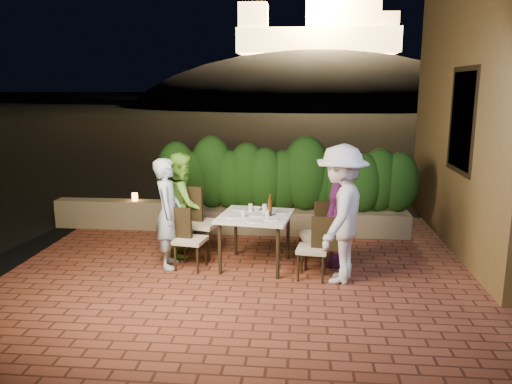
# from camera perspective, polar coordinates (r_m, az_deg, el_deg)

# --- Properties ---
(ground) EXTENTS (400.00, 400.00, 0.00)m
(ground) POSITION_cam_1_polar(r_m,az_deg,el_deg) (6.59, 0.77, -10.39)
(ground) COLOR black
(ground) RESTS_ON ground
(terrace_floor) EXTENTS (7.00, 6.00, 0.15)m
(terrace_floor) POSITION_cam_1_polar(r_m,az_deg,el_deg) (7.08, 1.10, -9.26)
(terrace_floor) COLOR brown
(terrace_floor) RESTS_ON ground
(building_wall) EXTENTS (1.60, 5.00, 5.00)m
(building_wall) POSITION_cam_1_polar(r_m,az_deg,el_deg) (8.65, 27.01, 10.79)
(building_wall) COLOR olive
(building_wall) RESTS_ON ground
(window_pane) EXTENTS (0.08, 1.00, 1.40)m
(window_pane) POSITION_cam_1_polar(r_m,az_deg,el_deg) (7.94, 22.69, 7.54)
(window_pane) COLOR black
(window_pane) RESTS_ON building_wall
(window_frame) EXTENTS (0.06, 1.15, 1.55)m
(window_frame) POSITION_cam_1_polar(r_m,az_deg,el_deg) (7.94, 22.62, 7.55)
(window_frame) COLOR black
(window_frame) RESTS_ON building_wall
(planter) EXTENTS (4.20, 0.55, 0.40)m
(planter) POSITION_cam_1_polar(r_m,az_deg,el_deg) (8.69, 3.33, -3.30)
(planter) COLOR #7C6F4F
(planter) RESTS_ON ground
(hedge) EXTENTS (4.00, 0.70, 1.10)m
(hedge) POSITION_cam_1_polar(r_m,az_deg,el_deg) (8.52, 3.39, 1.57)
(hedge) COLOR #163B10
(hedge) RESTS_ON planter
(parapet) EXTENTS (2.20, 0.30, 0.50)m
(parapet) POSITION_cam_1_polar(r_m,az_deg,el_deg) (9.27, -15.55, -2.43)
(parapet) COLOR #7C6F4F
(parapet) RESTS_ON ground
(hill) EXTENTS (52.00, 40.00, 22.00)m
(hill) POSITION_cam_1_polar(r_m,az_deg,el_deg) (66.41, 6.75, 6.33)
(hill) COLOR black
(hill) RESTS_ON ground
(fortress) EXTENTS (26.00, 8.00, 8.00)m
(fortress) POSITION_cam_1_polar(r_m,az_deg,el_deg) (66.58, 7.07, 18.84)
(fortress) COLOR #FFCC7A
(fortress) RESTS_ON hill
(dining_table) EXTENTS (1.08, 1.08, 0.75)m
(dining_table) POSITION_cam_1_polar(r_m,az_deg,el_deg) (7.00, -0.08, -5.58)
(dining_table) COLOR white
(dining_table) RESTS_ON ground
(plate_nw) EXTENTS (0.23, 0.23, 0.01)m
(plate_nw) POSITION_cam_1_polar(r_m,az_deg,el_deg) (6.79, -2.57, -2.81)
(plate_nw) COLOR white
(plate_nw) RESTS_ON dining_table
(plate_sw) EXTENTS (0.20, 0.20, 0.01)m
(plate_sw) POSITION_cam_1_polar(r_m,az_deg,el_deg) (7.18, -1.76, -1.98)
(plate_sw) COLOR white
(plate_sw) RESTS_ON dining_table
(plate_ne) EXTENTS (0.23, 0.23, 0.01)m
(plate_ne) POSITION_cam_1_polar(r_m,az_deg,el_deg) (6.67, 1.72, -3.08)
(plate_ne) COLOR white
(plate_ne) RESTS_ON dining_table
(plate_se) EXTENTS (0.20, 0.20, 0.01)m
(plate_se) POSITION_cam_1_polar(r_m,az_deg,el_deg) (7.04, 2.85, -2.29)
(plate_se) COLOR white
(plate_se) RESTS_ON dining_table
(plate_centre) EXTENTS (0.22, 0.22, 0.01)m
(plate_centre) POSITION_cam_1_polar(r_m,az_deg,el_deg) (6.87, 0.02, -2.63)
(plate_centre) COLOR white
(plate_centre) RESTS_ON dining_table
(plate_front) EXTENTS (0.22, 0.22, 0.01)m
(plate_front) POSITION_cam_1_polar(r_m,az_deg,el_deg) (6.56, -0.13, -3.33)
(plate_front) COLOR white
(plate_front) RESTS_ON dining_table
(glass_nw) EXTENTS (0.06, 0.06, 0.11)m
(glass_nw) POSITION_cam_1_polar(r_m,az_deg,el_deg) (6.75, -1.47, -2.46)
(glass_nw) COLOR silver
(glass_nw) RESTS_ON dining_table
(glass_sw) EXTENTS (0.06, 0.06, 0.11)m
(glass_sw) POSITION_cam_1_polar(r_m,az_deg,el_deg) (7.07, -0.62, -1.79)
(glass_sw) COLOR silver
(glass_sw) RESTS_ON dining_table
(glass_ne) EXTENTS (0.06, 0.06, 0.10)m
(glass_ne) POSITION_cam_1_polar(r_m,az_deg,el_deg) (6.76, 1.29, -2.49)
(glass_ne) COLOR silver
(glass_ne) RESTS_ON dining_table
(glass_se) EXTENTS (0.07, 0.07, 0.12)m
(glass_se) POSITION_cam_1_polar(r_m,az_deg,el_deg) (7.02, 1.00, -1.87)
(glass_se) COLOR silver
(glass_se) RESTS_ON dining_table
(beer_bottle) EXTENTS (0.06, 0.06, 0.30)m
(beer_bottle) POSITION_cam_1_polar(r_m,az_deg,el_deg) (6.83, 1.61, -1.47)
(beer_bottle) COLOR #46270B
(beer_bottle) RESTS_ON dining_table
(bowl) EXTENTS (0.20, 0.20, 0.04)m
(bowl) POSITION_cam_1_polar(r_m,az_deg,el_deg) (7.16, -0.04, -1.90)
(bowl) COLOR white
(bowl) RESTS_ON dining_table
(chair_left_front) EXTENTS (0.46, 0.46, 0.86)m
(chair_left_front) POSITION_cam_1_polar(r_m,az_deg,el_deg) (6.97, -7.51, -5.31)
(chair_left_front) COLOR black
(chair_left_front) RESTS_ON ground
(chair_left_back) EXTENTS (0.59, 0.59, 1.05)m
(chair_left_back) POSITION_cam_1_polar(r_m,az_deg,el_deg) (7.43, -6.27, -3.41)
(chair_left_back) COLOR black
(chair_left_back) RESTS_ON ground
(chair_right_front) EXTENTS (0.44, 0.44, 0.84)m
(chair_right_front) POSITION_cam_1_polar(r_m,az_deg,el_deg) (6.61, 6.45, -6.34)
(chair_right_front) COLOR black
(chair_right_front) RESTS_ON ground
(chair_right_back) EXTENTS (0.52, 0.52, 0.93)m
(chair_right_back) POSITION_cam_1_polar(r_m,az_deg,el_deg) (7.06, 6.81, -4.75)
(chair_right_back) COLOR black
(chair_right_back) RESTS_ON ground
(diner_blue) EXTENTS (0.45, 0.61, 1.54)m
(diner_blue) POSITION_cam_1_polar(r_m,az_deg,el_deg) (7.01, -10.03, -2.41)
(diner_blue) COLOR silver
(diner_blue) RESTS_ON ground
(diner_green) EXTENTS (0.72, 0.85, 1.54)m
(diner_green) POSITION_cam_1_polar(r_m,az_deg,el_deg) (7.52, -8.38, -1.35)
(diner_green) COLOR #81D943
(diner_green) RESTS_ON ground
(diner_white) EXTENTS (0.98, 1.30, 1.79)m
(diner_white) POSITION_cam_1_polar(r_m,az_deg,el_deg) (6.46, 9.67, -2.50)
(diner_white) COLOR silver
(diner_white) RESTS_ON ground
(diner_purple) EXTENTS (0.73, 1.03, 1.62)m
(diner_purple) POSITION_cam_1_polar(r_m,az_deg,el_deg) (7.02, 9.65, -2.03)
(diner_purple) COLOR #722777
(diner_purple) RESTS_ON ground
(parapet_lamp) EXTENTS (0.10, 0.10, 0.14)m
(parapet_lamp) POSITION_cam_1_polar(r_m,az_deg,el_deg) (9.09, -13.68, -0.54)
(parapet_lamp) COLOR orange
(parapet_lamp) RESTS_ON parapet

